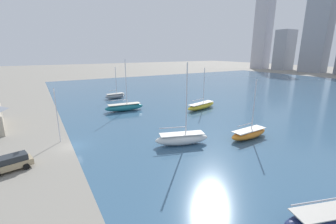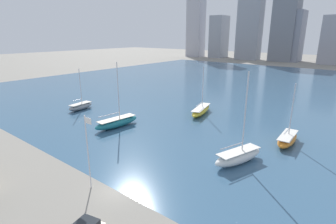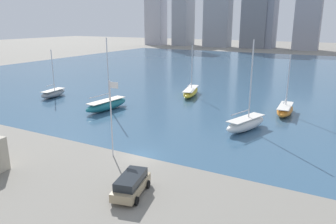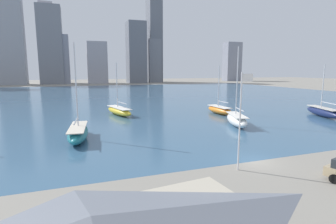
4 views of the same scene
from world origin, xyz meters
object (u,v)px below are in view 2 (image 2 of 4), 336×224
at_px(sailboat_white, 238,156).
at_px(sailboat_teal, 117,122).
at_px(flag_pole, 88,149).
at_px(sailboat_gray, 81,106).
at_px(sailboat_yellow, 201,110).
at_px(sailboat_orange, 287,139).

xyz_separation_m(sailboat_white, sailboat_teal, (-25.11, -0.66, -0.04)).
relative_size(flag_pole, sailboat_gray, 0.92).
distance_m(sailboat_yellow, sailboat_orange, 21.17).
distance_m(sailboat_yellow, sailboat_gray, 29.09).
relative_size(sailboat_teal, sailboat_gray, 1.29).
relative_size(sailboat_yellow, sailboat_teal, 0.84).
bearing_deg(sailboat_yellow, sailboat_orange, -29.84).
xyz_separation_m(flag_pole, sailboat_white, (11.15, 16.82, -3.96)).
bearing_deg(sailboat_orange, sailboat_gray, -170.76).
distance_m(flag_pole, sailboat_yellow, 34.86).
relative_size(sailboat_white, sailboat_teal, 1.02).
relative_size(flag_pole, sailboat_white, 0.70).
bearing_deg(sailboat_teal, flag_pole, -43.40).
xyz_separation_m(sailboat_yellow, sailboat_gray, (-24.88, -15.08, -0.01)).
bearing_deg(sailboat_gray, sailboat_teal, -18.22).
xyz_separation_m(sailboat_gray, sailboat_orange, (45.24, 9.29, 0.02)).
distance_m(flag_pole, sailboat_orange, 32.23).
bearing_deg(sailboat_yellow, sailboat_teal, -128.77).
distance_m(sailboat_white, sailboat_teal, 25.12).
height_order(sailboat_yellow, sailboat_orange, sailboat_yellow).
xyz_separation_m(flag_pole, sailboat_gray, (-30.51, 19.08, -4.14)).
relative_size(sailboat_yellow, sailboat_gray, 1.09).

